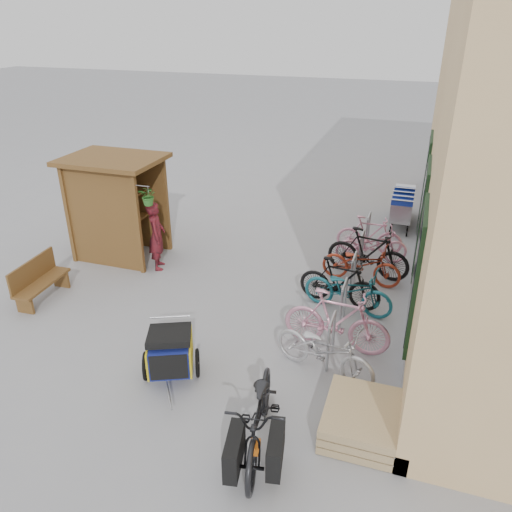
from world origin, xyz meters
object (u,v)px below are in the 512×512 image
(bike_0, at_px, (325,350))
(bike_7, at_px, (369,235))
(bike_2, at_px, (348,290))
(shopping_carts, at_px, (403,203))
(bike_1, at_px, (337,321))
(bike_4, at_px, (361,264))
(bench, at_px, (39,280))
(pallet_stack, at_px, (361,420))
(bike_6, at_px, (371,245))
(bike_5, at_px, (368,253))
(person_kiosk, at_px, (157,236))
(child_trailer, at_px, (170,351))
(cargo_bike, at_px, (260,417))
(bike_3, at_px, (340,283))
(kiosk, at_px, (113,194))

(bike_0, height_order, bike_7, bike_7)
(bike_2, distance_m, bike_7, 2.77)
(shopping_carts, xyz_separation_m, bike_1, (-0.69, -6.24, -0.04))
(shopping_carts, relative_size, bike_4, 1.13)
(bench, height_order, bike_2, bike_2)
(pallet_stack, xyz_separation_m, bench, (-6.67, 1.57, 0.23))
(bike_2, distance_m, bike_4, 1.23)
(bike_6, bearing_deg, shopping_carts, -25.64)
(bike_0, distance_m, bike_5, 3.64)
(bike_7, bearing_deg, bike_6, -168.67)
(pallet_stack, distance_m, person_kiosk, 6.23)
(child_trailer, height_order, cargo_bike, cargo_bike)
(pallet_stack, xyz_separation_m, person_kiosk, (-5.07, 3.58, 0.58))
(person_kiosk, xyz_separation_m, bike_2, (4.38, -0.48, -0.33))
(child_trailer, height_order, bike_3, bike_3)
(pallet_stack, xyz_separation_m, bike_1, (-0.69, 1.82, 0.34))
(bike_1, distance_m, bike_3, 1.46)
(bike_0, relative_size, bike_1, 0.96)
(cargo_bike, bearing_deg, bike_3, 74.45)
(pallet_stack, relative_size, bike_2, 0.68)
(child_trailer, height_order, bike_4, bike_4)
(pallet_stack, distance_m, bike_3, 3.39)
(bike_0, height_order, bike_3, bike_3)
(bench, distance_m, cargo_bike, 5.90)
(pallet_stack, bearing_deg, bike_7, 96.03)
(pallet_stack, height_order, cargo_bike, cargo_bike)
(pallet_stack, bearing_deg, bike_6, 95.42)
(bike_7, bearing_deg, bike_1, 177.71)
(kiosk, xyz_separation_m, bike_2, (5.59, -0.77, -1.09))
(pallet_stack, xyz_separation_m, bike_2, (-0.69, 3.10, 0.25))
(bike_2, height_order, bike_4, bike_2)
(shopping_carts, height_order, bike_5, bike_5)
(bike_5, bearing_deg, bike_1, -174.17)
(kiosk, height_order, bike_6, kiosk)
(bike_1, bearing_deg, kiosk, 73.10)
(cargo_bike, relative_size, bike_7, 1.36)
(bike_2, distance_m, bike_3, 0.26)
(bike_1, bearing_deg, bike_2, 3.37)
(child_trailer, bearing_deg, bike_3, 30.50)
(cargo_bike, xyz_separation_m, bike_3, (0.35, 3.98, -0.03))
(child_trailer, relative_size, bike_0, 0.84)
(child_trailer, height_order, bike_7, bike_7)
(cargo_bike, xyz_separation_m, person_kiosk, (-3.83, 4.30, 0.26))
(kiosk, bearing_deg, bike_7, 19.47)
(bike_3, bearing_deg, bike_7, 2.34)
(bike_2, bearing_deg, cargo_bike, -178.87)
(person_kiosk, xyz_separation_m, bike_7, (4.45, 2.29, -0.32))
(bench, height_order, bike_3, bike_3)
(child_trailer, bearing_deg, pallet_stack, -28.62)
(bike_2, bearing_deg, bike_5, 2.97)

